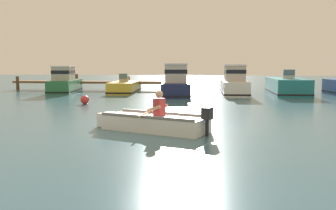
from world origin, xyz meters
TOP-DOWN VIEW (x-y plane):
  - ground_plane at (0.00, 0.00)m, footprint 120.00×120.00m
  - wooden_dock at (-7.59, 15.96)m, footprint 13.44×1.64m
  - rowboat_with_person at (-0.25, -0.87)m, footprint 3.62×2.33m
  - moored_boat_green at (-9.22, 13.29)m, footprint 2.36×4.80m
  - moored_boat_yellow at (-5.07, 13.93)m, footprint 2.19×5.09m
  - moored_boat_navy at (-1.26, 12.55)m, footprint 2.54×6.83m
  - moored_boat_white at (2.49, 13.77)m, footprint 1.88×6.48m
  - moored_boat_teal at (5.91, 13.81)m, footprint 2.16×5.99m
  - mooring_buoy at (-4.97, 6.01)m, footprint 0.43×0.43m

SIDE VIEW (x-z plane):
  - ground_plane at x=0.00m, z-range 0.00..0.00m
  - mooring_buoy at x=-4.97m, z-range 0.00..0.43m
  - rowboat_with_person at x=-0.25m, z-range -0.34..0.85m
  - moored_boat_yellow at x=-5.07m, z-range -0.31..1.03m
  - moored_boat_teal at x=5.91m, z-range -0.31..1.33m
  - wooden_dock at x=-7.59m, z-range 0.00..1.24m
  - moored_boat_green at x=-9.22m, z-range -0.24..1.63m
  - moored_boat_white at x=2.49m, z-range -0.25..1.71m
  - moored_boat_navy at x=-1.26m, z-range -0.27..1.76m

